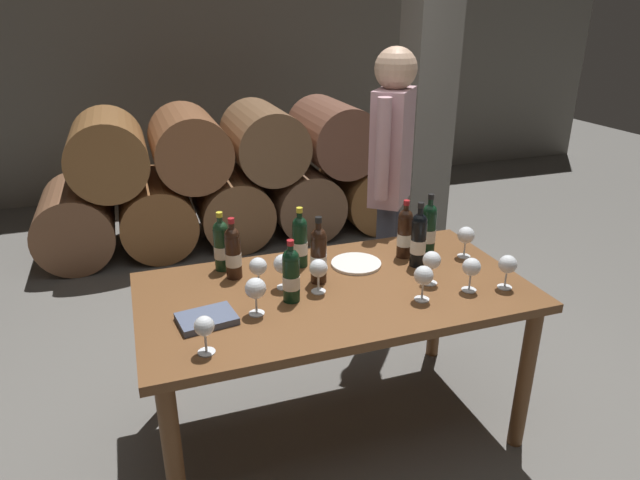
{
  "coord_description": "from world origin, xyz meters",
  "views": [
    {
      "loc": [
        -0.78,
        -2.06,
        1.91
      ],
      "look_at": [
        0.0,
        0.2,
        0.91
      ],
      "focal_mm": 31.51,
      "sensor_mm": 36.0,
      "label": 1
    }
  ],
  "objects_px": {
    "wine_glass_2": "(508,265)",
    "wine_bottle_2": "(429,229)",
    "tasting_notebook": "(207,319)",
    "serving_plate": "(356,264)",
    "wine_bottle_4": "(221,245)",
    "wine_glass_0": "(256,289)",
    "wine_bottle_0": "(319,255)",
    "wine_bottle_5": "(233,252)",
    "sommelier_presenting": "(391,170)",
    "dining_table": "(335,306)",
    "wine_bottle_1": "(291,275)",
    "wine_bottle_7": "(405,233)",
    "wine_glass_3": "(258,267)",
    "wine_glass_8": "(283,265)",
    "wine_glass_4": "(204,328)",
    "wine_glass_5": "(471,268)",
    "wine_glass_7": "(424,276)",
    "wine_glass_9": "(466,236)",
    "wine_bottle_3": "(419,239)",
    "wine_glass_6": "(318,269)",
    "wine_glass_1": "(432,261)",
    "wine_bottle_6": "(300,241)"
  },
  "relations": [
    {
      "from": "wine_bottle_1",
      "to": "wine_glass_4",
      "type": "xyz_separation_m",
      "value": [
        -0.4,
        -0.27,
        -0.02
      ]
    },
    {
      "from": "wine_glass_8",
      "to": "wine_glass_4",
      "type": "bearing_deg",
      "value": -135.3
    },
    {
      "from": "wine_glass_2",
      "to": "sommelier_presenting",
      "type": "relative_size",
      "value": 0.09
    },
    {
      "from": "wine_bottle_4",
      "to": "wine_bottle_5",
      "type": "xyz_separation_m",
      "value": [
        0.03,
        -0.1,
        0.0
      ]
    },
    {
      "from": "wine_glass_2",
      "to": "wine_bottle_2",
      "type": "bearing_deg",
      "value": 107.82
    },
    {
      "from": "wine_bottle_4",
      "to": "wine_glass_0",
      "type": "relative_size",
      "value": 1.79
    },
    {
      "from": "tasting_notebook",
      "to": "serving_plate",
      "type": "distance_m",
      "value": 0.81
    },
    {
      "from": "wine_glass_8",
      "to": "wine_glass_5",
      "type": "bearing_deg",
      "value": -20.9
    },
    {
      "from": "dining_table",
      "to": "wine_bottle_1",
      "type": "height_order",
      "value": "wine_bottle_1"
    },
    {
      "from": "dining_table",
      "to": "wine_glass_7",
      "type": "relative_size",
      "value": 10.91
    },
    {
      "from": "wine_bottle_1",
      "to": "wine_glass_7",
      "type": "relative_size",
      "value": 1.76
    },
    {
      "from": "dining_table",
      "to": "wine_glass_3",
      "type": "height_order",
      "value": "wine_glass_3"
    },
    {
      "from": "wine_glass_9",
      "to": "sommelier_presenting",
      "type": "distance_m",
      "value": 0.68
    },
    {
      "from": "wine_glass_2",
      "to": "tasting_notebook",
      "type": "distance_m",
      "value": 1.3
    },
    {
      "from": "wine_glass_2",
      "to": "wine_glass_6",
      "type": "relative_size",
      "value": 1.0
    },
    {
      "from": "wine_bottle_0",
      "to": "wine_glass_7",
      "type": "relative_size",
      "value": 1.99
    },
    {
      "from": "wine_bottle_4",
      "to": "wine_glass_2",
      "type": "relative_size",
      "value": 1.84
    },
    {
      "from": "wine_bottle_7",
      "to": "wine_glass_5",
      "type": "relative_size",
      "value": 1.91
    },
    {
      "from": "wine_bottle_0",
      "to": "wine_bottle_7",
      "type": "bearing_deg",
      "value": 14.12
    },
    {
      "from": "wine_glass_7",
      "to": "sommelier_presenting",
      "type": "xyz_separation_m",
      "value": [
        0.31,
        0.97,
        0.17
      ]
    },
    {
      "from": "wine_bottle_0",
      "to": "wine_glass_9",
      "type": "bearing_deg",
      "value": 1.62
    },
    {
      "from": "wine_bottle_5",
      "to": "wine_glass_3",
      "type": "height_order",
      "value": "wine_bottle_5"
    },
    {
      "from": "wine_bottle_4",
      "to": "wine_bottle_7",
      "type": "distance_m",
      "value": 0.88
    },
    {
      "from": "wine_bottle_5",
      "to": "sommelier_presenting",
      "type": "bearing_deg",
      "value": 26.19
    },
    {
      "from": "wine_glass_2",
      "to": "wine_glass_4",
      "type": "bearing_deg",
      "value": -176.7
    },
    {
      "from": "wine_glass_3",
      "to": "wine_glass_9",
      "type": "height_order",
      "value": "wine_glass_9"
    },
    {
      "from": "wine_glass_4",
      "to": "wine_glass_1",
      "type": "bearing_deg",
      "value": 12.08
    },
    {
      "from": "wine_bottle_3",
      "to": "tasting_notebook",
      "type": "distance_m",
      "value": 1.05
    },
    {
      "from": "wine_bottle_7",
      "to": "tasting_notebook",
      "type": "bearing_deg",
      "value": -163.04
    },
    {
      "from": "wine_glass_8",
      "to": "tasting_notebook",
      "type": "xyz_separation_m",
      "value": [
        -0.36,
        -0.18,
        -0.1
      ]
    },
    {
      "from": "wine_glass_7",
      "to": "tasting_notebook",
      "type": "distance_m",
      "value": 0.9
    },
    {
      "from": "tasting_notebook",
      "to": "wine_glass_3",
      "type": "bearing_deg",
      "value": 29.43
    },
    {
      "from": "wine_bottle_3",
      "to": "tasting_notebook",
      "type": "relative_size",
      "value": 1.44
    },
    {
      "from": "wine_glass_1",
      "to": "wine_glass_9",
      "type": "relative_size",
      "value": 0.99
    },
    {
      "from": "wine_bottle_0",
      "to": "tasting_notebook",
      "type": "relative_size",
      "value": 1.41
    },
    {
      "from": "dining_table",
      "to": "wine_glass_5",
      "type": "relative_size",
      "value": 11.08
    },
    {
      "from": "wine_bottle_4",
      "to": "wine_glass_0",
      "type": "bearing_deg",
      "value": -83.32
    },
    {
      "from": "wine_glass_1",
      "to": "wine_bottle_6",
      "type": "bearing_deg",
      "value": 143.01
    },
    {
      "from": "dining_table",
      "to": "tasting_notebook",
      "type": "relative_size",
      "value": 7.73
    },
    {
      "from": "dining_table",
      "to": "wine_glass_2",
      "type": "xyz_separation_m",
      "value": [
        0.71,
        -0.24,
        0.2
      ]
    },
    {
      "from": "wine_bottle_1",
      "to": "sommelier_presenting",
      "type": "xyz_separation_m",
      "value": [
        0.83,
        0.8,
        0.16
      ]
    },
    {
      "from": "dining_table",
      "to": "wine_glass_2",
      "type": "distance_m",
      "value": 0.78
    },
    {
      "from": "wine_glass_9",
      "to": "wine_bottle_4",
      "type": "bearing_deg",
      "value": 167.81
    },
    {
      "from": "wine_glass_9",
      "to": "serving_plate",
      "type": "bearing_deg",
      "value": 171.14
    },
    {
      "from": "wine_bottle_7",
      "to": "tasting_notebook",
      "type": "height_order",
      "value": "wine_bottle_7"
    },
    {
      "from": "wine_bottle_3",
      "to": "wine_glass_5",
      "type": "height_order",
      "value": "wine_bottle_3"
    },
    {
      "from": "wine_glass_7",
      "to": "serving_plate",
      "type": "height_order",
      "value": "wine_glass_7"
    },
    {
      "from": "wine_bottle_0",
      "to": "wine_bottle_4",
      "type": "relative_size",
      "value": 1.09
    },
    {
      "from": "wine_glass_0",
      "to": "tasting_notebook",
      "type": "relative_size",
      "value": 0.72
    },
    {
      "from": "wine_glass_0",
      "to": "wine_glass_2",
      "type": "distance_m",
      "value": 1.09
    }
  ]
}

